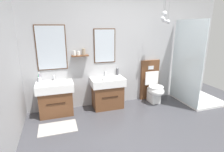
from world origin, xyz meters
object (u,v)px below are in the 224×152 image
object	(u,v)px
folded_hand_towel	(107,79)
soap_dispenser	(117,72)
toothbrush_cup	(39,79)
toilet	(153,86)
vanity_sink_left	(56,98)
vanity_sink_right	(107,92)
shower_tray	(194,86)

from	to	relation	value
folded_hand_towel	soap_dispenser	bearing A→B (deg)	42.37
toothbrush_cup	folded_hand_towel	size ratio (longest dim) A/B	0.95
toilet	folded_hand_towel	world-z (taller)	toilet
toilet	vanity_sink_left	bearing A→B (deg)	179.97
vanity_sink_right	shower_tray	distance (m)	2.12
vanity_sink_left	toilet	bearing A→B (deg)	-0.03
toilet	shower_tray	world-z (taller)	shower_tray
vanity_sink_right	toothbrush_cup	xyz separation A→B (m)	(-1.41, 0.16, 0.38)
toothbrush_cup	soap_dispenser	bearing A→B (deg)	0.34
shower_tray	soap_dispenser	bearing A→B (deg)	164.10
toothbrush_cup	shower_tray	world-z (taller)	shower_tray
toothbrush_cup	shower_tray	xyz separation A→B (m)	(3.50, -0.50, -0.35)
toothbrush_cup	soap_dispenser	distance (m)	1.71
vanity_sink_left	vanity_sink_right	world-z (taller)	same
toilet	soap_dispenser	xyz separation A→B (m)	(-0.86, 0.17, 0.40)
toothbrush_cup	soap_dispenser	size ratio (longest dim) A/B	1.09
toilet	toothbrush_cup	xyz separation A→B (m)	(-2.57, 0.16, 0.37)
vanity_sink_left	toothbrush_cup	world-z (taller)	toothbrush_cup
vanity_sink_left	soap_dispenser	xyz separation A→B (m)	(1.42, 0.17, 0.41)
toothbrush_cup	soap_dispenser	xyz separation A→B (m)	(1.71, 0.01, 0.03)
toothbrush_cup	shower_tray	distance (m)	3.56
toothbrush_cup	shower_tray	size ratio (longest dim) A/B	0.11
vanity_sink_right	folded_hand_towel	size ratio (longest dim) A/B	3.35
toilet	shower_tray	distance (m)	0.99
shower_tray	toilet	bearing A→B (deg)	160.03
vanity_sink_left	toothbrush_cup	distance (m)	0.50
folded_hand_towel	toilet	bearing A→B (deg)	6.56
soap_dispenser	shower_tray	xyz separation A→B (m)	(1.79, -0.51, -0.37)
vanity_sink_left	folded_hand_towel	distance (m)	1.15
toilet	folded_hand_towel	bearing A→B (deg)	-173.44
soap_dispenser	folded_hand_towel	xyz separation A→B (m)	(-0.34, -0.31, -0.06)
toilet	soap_dispenser	world-z (taller)	toilet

